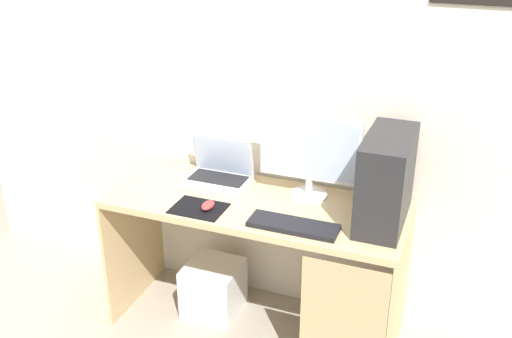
{
  "coord_description": "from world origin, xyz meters",
  "views": [
    {
      "loc": [
        0.95,
        -2.46,
        2.15
      ],
      "look_at": [
        0.0,
        0.0,
        0.95
      ],
      "focal_mm": 41.54,
      "sensor_mm": 36.0,
      "label": 1
    }
  ],
  "objects_px": {
    "laptop": "(219,171)",
    "subwoofer": "(213,288)",
    "monitor": "(310,155)",
    "mouse_left": "(208,205)",
    "keyboard": "(293,226)",
    "pc_tower": "(386,179)"
  },
  "relations": [
    {
      "from": "laptop",
      "to": "keyboard",
      "type": "relative_size",
      "value": 0.82
    },
    {
      "from": "keyboard",
      "to": "subwoofer",
      "type": "relative_size",
      "value": 1.41
    },
    {
      "from": "laptop",
      "to": "keyboard",
      "type": "xyz_separation_m",
      "value": [
        0.54,
        -0.35,
        -0.04
      ]
    },
    {
      "from": "laptop",
      "to": "subwoofer",
      "type": "height_order",
      "value": "laptop"
    },
    {
      "from": "laptop",
      "to": "keyboard",
      "type": "bearing_deg",
      "value": -33.43
    },
    {
      "from": "monitor",
      "to": "laptop",
      "type": "xyz_separation_m",
      "value": [
        -0.51,
        0.02,
        -0.18
      ]
    },
    {
      "from": "keyboard",
      "to": "mouse_left",
      "type": "relative_size",
      "value": 4.38
    },
    {
      "from": "pc_tower",
      "to": "keyboard",
      "type": "distance_m",
      "value": 0.48
    },
    {
      "from": "monitor",
      "to": "subwoofer",
      "type": "relative_size",
      "value": 1.72
    },
    {
      "from": "monitor",
      "to": "mouse_left",
      "type": "relative_size",
      "value": 5.34
    },
    {
      "from": "laptop",
      "to": "subwoofer",
      "type": "bearing_deg",
      "value": -87.35
    },
    {
      "from": "laptop",
      "to": "mouse_left",
      "type": "bearing_deg",
      "value": -74.81
    },
    {
      "from": "pc_tower",
      "to": "subwoofer",
      "type": "bearing_deg",
      "value": 179.74
    },
    {
      "from": "monitor",
      "to": "keyboard",
      "type": "xyz_separation_m",
      "value": [
        0.03,
        -0.33,
        -0.22
      ]
    },
    {
      "from": "pc_tower",
      "to": "mouse_left",
      "type": "relative_size",
      "value": 4.82
    },
    {
      "from": "pc_tower",
      "to": "monitor",
      "type": "bearing_deg",
      "value": 163.81
    },
    {
      "from": "monitor",
      "to": "subwoofer",
      "type": "xyz_separation_m",
      "value": [
        -0.5,
        -0.11,
        -0.85
      ]
    },
    {
      "from": "keyboard",
      "to": "mouse_left",
      "type": "distance_m",
      "value": 0.45
    },
    {
      "from": "monitor",
      "to": "mouse_left",
      "type": "distance_m",
      "value": 0.56
    },
    {
      "from": "pc_tower",
      "to": "subwoofer",
      "type": "relative_size",
      "value": 1.55
    },
    {
      "from": "laptop",
      "to": "mouse_left",
      "type": "xyz_separation_m",
      "value": [
        0.09,
        -0.33,
        -0.03
      ]
    },
    {
      "from": "monitor",
      "to": "laptop",
      "type": "bearing_deg",
      "value": 177.7
    }
  ]
}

